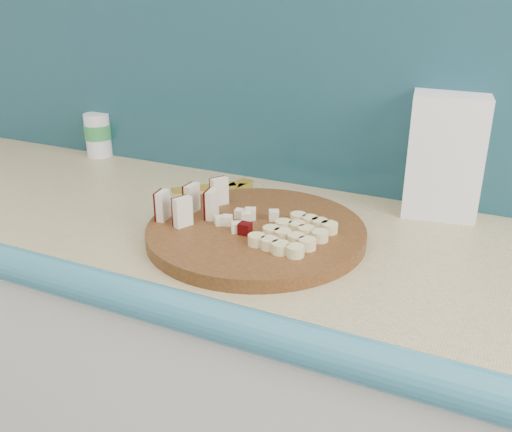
% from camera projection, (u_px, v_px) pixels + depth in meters
% --- Properties ---
extents(kitchen_counter, '(2.20, 0.63, 0.91)m').
position_uv_depth(kitchen_counter, '(292.00, 430.00, 1.23)').
color(kitchen_counter, white).
rests_on(kitchen_counter, ground).
extents(backsplash, '(2.20, 0.02, 0.50)m').
position_uv_depth(backsplash, '(352.00, 78.00, 1.19)').
color(backsplash, teal).
rests_on(backsplash, kitchen_counter).
extents(cutting_board, '(0.48, 0.48, 0.03)m').
position_uv_depth(cutting_board, '(256.00, 232.00, 1.05)').
color(cutting_board, '#45220E').
rests_on(cutting_board, kitchen_counter).
extents(apple_wedges, '(0.10, 0.16, 0.06)m').
position_uv_depth(apple_wedges, '(194.00, 202.00, 1.08)').
color(apple_wedges, '#F7E6C5').
rests_on(apple_wedges, cutting_board).
extents(apple_chunks, '(0.06, 0.06, 0.02)m').
position_uv_depth(apple_chunks, '(245.00, 218.00, 1.05)').
color(apple_chunks, '#F3E9C3').
rests_on(apple_chunks, cutting_board).
extents(banana_slices, '(0.13, 0.16, 0.02)m').
position_uv_depth(banana_slices, '(295.00, 234.00, 0.99)').
color(banana_slices, '#F6DE96').
rests_on(banana_slices, cutting_board).
extents(flour_bag, '(0.16, 0.12, 0.24)m').
position_uv_depth(flour_bag, '(445.00, 156.00, 1.12)').
color(flour_bag, white).
rests_on(flour_bag, kitchen_counter).
extents(canister, '(0.07, 0.07, 0.11)m').
position_uv_depth(canister, '(98.00, 134.00, 1.51)').
color(canister, white).
rests_on(canister, kitchen_counter).
extents(banana_peel, '(0.20, 0.18, 0.01)m').
position_uv_depth(banana_peel, '(225.00, 191.00, 1.28)').
color(banana_peel, gold).
rests_on(banana_peel, kitchen_counter).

